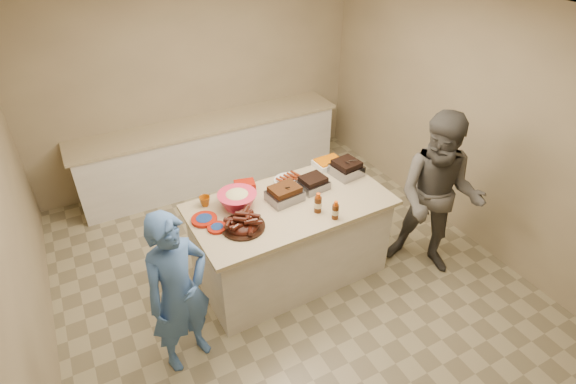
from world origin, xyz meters
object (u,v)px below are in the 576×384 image
island (290,272)px  guest_gray (423,264)px  plastic_cup (205,205)px  rib_platter (243,227)px  bbq_bottle_b (318,212)px  guest_blue (191,354)px  bbq_bottle_a (335,218)px  roasting_pan (346,175)px  mustard_bottle (278,198)px  coleslaw_bowl (238,207)px

island → guest_gray: 1.48m
guest_gray → plastic_cup: bearing=-153.8°
rib_platter → guest_gray: bearing=-12.8°
island → plastic_cup: size_ratio=18.18×
bbq_bottle_b → guest_blue: size_ratio=0.13×
island → bbq_bottle_a: bearing=-60.0°
island → roasting_pan: (0.77, 0.18, 0.93)m
bbq_bottle_a → guest_blue: (-1.53, -0.08, -0.93)m
bbq_bottle_a → guest_gray: 1.46m
plastic_cup → guest_blue: 1.36m
island → plastic_cup: plastic_cup is taller
bbq_bottle_b → mustard_bottle: size_ratio=1.87×
rib_platter → plastic_cup: bearing=111.1°
rib_platter → plastic_cup: size_ratio=3.74×
coleslaw_bowl → plastic_cup: size_ratio=3.50×
rib_platter → mustard_bottle: (0.49, 0.27, 0.00)m
guest_gray → island: bearing=-152.9°
plastic_cup → roasting_pan: bearing=-6.2°
rib_platter → guest_blue: rib_platter is taller
roasting_pan → plastic_cup: bearing=165.9°
plastic_cup → bbq_bottle_b: bearing=-33.3°
roasting_pan → bbq_bottle_a: 0.79m
mustard_bottle → guest_gray: 1.85m
rib_platter → coleslaw_bowl: size_ratio=1.07×
mustard_bottle → island: bearing=-62.9°
roasting_pan → plastic_cup: roasting_pan is taller
island → roasting_pan: roasting_pan is taller
coleslaw_bowl → guest_gray: size_ratio=0.21×
bbq_bottle_a → guest_gray: size_ratio=0.11×
bbq_bottle_a → mustard_bottle: bbq_bottle_a is taller
coleslaw_bowl → mustard_bottle: bearing=-6.5°
rib_platter → bbq_bottle_b: size_ratio=1.95×
bbq_bottle_a → mustard_bottle: (-0.32, 0.54, 0.00)m
plastic_cup → guest_gray: bearing=-23.6°
bbq_bottle_b → coleslaw_bowl: bearing=146.3°
roasting_pan → bbq_bottle_a: bearing=-139.2°
coleslaw_bowl → bbq_bottle_b: (0.64, -0.42, 0.00)m
guest_blue → rib_platter: bearing=9.5°
roasting_pan → guest_gray: bearing=-59.5°
island → coleslaw_bowl: coleslaw_bowl is taller
rib_platter → coleslaw_bowl: bearing=75.7°
island → bbq_bottle_b: bearing=-58.0°
rib_platter → plastic_cup: (-0.19, 0.48, 0.00)m
rib_platter → bbq_bottle_b: (0.72, -0.11, 0.00)m
plastic_cup → guest_blue: bearing=-122.4°
bbq_bottle_b → guest_gray: 1.56m
rib_platter → coleslaw_bowl: (0.08, 0.32, 0.00)m
plastic_cup → guest_gray: plastic_cup is taller
bbq_bottle_a → mustard_bottle: bearing=120.5°
island → rib_platter: size_ratio=4.86×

